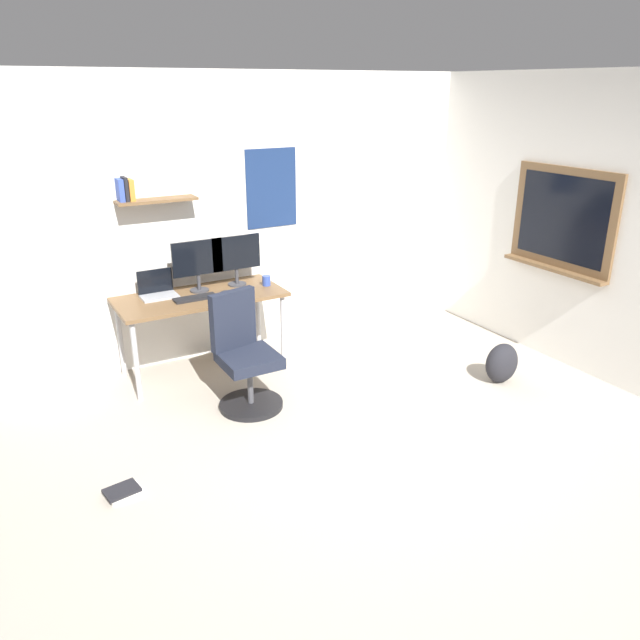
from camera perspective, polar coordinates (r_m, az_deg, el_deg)
ground_plane at (r=4.47m, az=6.28°, el=-12.78°), size 5.20×5.20×0.00m
wall_back at (r=5.98m, az=-7.22°, el=9.47°), size 5.00×0.30×2.60m
wall_right at (r=5.70m, az=27.24°, el=6.73°), size 0.22×5.00×2.60m
desk at (r=5.57m, az=-10.96°, el=1.58°), size 1.46×0.67×0.73m
office_chair at (r=5.01m, az=-6.98°, el=-3.59°), size 0.52×0.53×0.95m
laptop at (r=5.59m, az=-14.76°, el=2.68°), size 0.31×0.21×0.23m
monitor_primary at (r=5.58m, az=-11.22°, el=5.26°), size 0.46×0.17×0.46m
monitor_secondary at (r=5.70m, az=-7.75°, el=5.80°), size 0.46×0.17×0.46m
keyboard at (r=5.45m, az=-11.44°, el=2.00°), size 0.37×0.13×0.02m
computer_mouse at (r=5.53m, az=-8.71°, el=2.55°), size 0.10×0.06×0.03m
coffee_mug at (r=5.72m, az=-4.97°, el=3.64°), size 0.08×0.08×0.09m
backpack at (r=5.67m, az=16.42°, el=-3.84°), size 0.32×0.22×0.36m
book_stack_on_floor at (r=4.30m, az=-17.66°, el=-14.87°), size 0.25×0.18×0.06m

